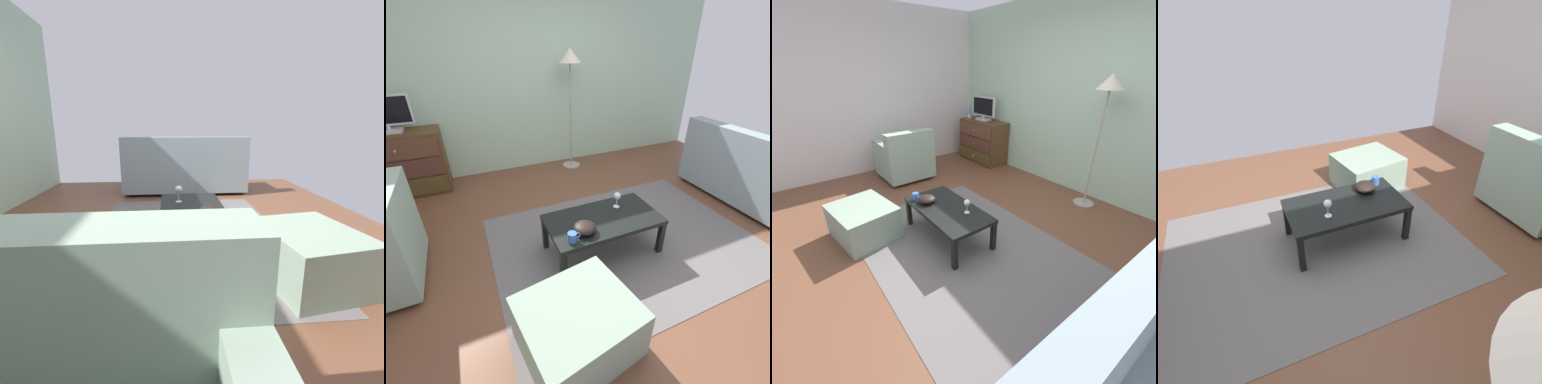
% 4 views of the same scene
% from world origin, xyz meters
% --- Properties ---
extents(ground_plane, '(5.98, 4.79, 0.05)m').
position_xyz_m(ground_plane, '(0.00, 0.00, -0.03)').
color(ground_plane, brown).
extents(area_rug, '(2.60, 1.90, 0.01)m').
position_xyz_m(area_rug, '(0.20, -0.20, 0.00)').
color(area_rug, '#655E5C').
rests_on(area_rug, ground_plane).
extents(coffee_table, '(1.05, 0.56, 0.38)m').
position_xyz_m(coffee_table, '(-0.08, -0.22, 0.33)').
color(coffee_table, black).
rests_on(coffee_table, ground_plane).
extents(wine_glass, '(0.07, 0.07, 0.16)m').
position_xyz_m(wine_glass, '(0.13, -0.10, 0.49)').
color(wine_glass, silver).
rests_on(wine_glass, coffee_table).
extents(mug, '(0.11, 0.08, 0.08)m').
position_xyz_m(mug, '(-0.47, -0.41, 0.42)').
color(mug, '#3A61A5').
rests_on(mug, coffee_table).
extents(bowl_decorative, '(0.19, 0.19, 0.09)m').
position_xyz_m(bowl_decorative, '(-0.32, -0.34, 0.42)').
color(bowl_decorative, black).
rests_on(bowl_decorative, coffee_table).
extents(armchair, '(0.80, 0.80, 0.86)m').
position_xyz_m(armchair, '(-2.00, 0.17, 0.36)').
color(armchair, '#332319').
rests_on(armchair, ground_plane).
extents(ottoman, '(0.78, 0.70, 0.38)m').
position_xyz_m(ottoman, '(-0.67, -0.99, 0.19)').
color(ottoman, gray).
rests_on(ottoman, ground_plane).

